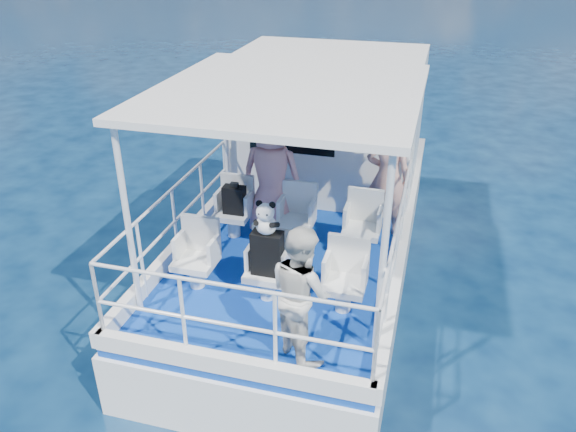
# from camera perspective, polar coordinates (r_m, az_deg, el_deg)

# --- Properties ---
(ground) EXTENTS (2000.00, 2000.00, 0.00)m
(ground) POSITION_cam_1_polar(r_m,az_deg,el_deg) (8.11, 0.37, -9.00)
(ground) COLOR #071B37
(ground) RESTS_ON ground
(hull) EXTENTS (3.00, 7.00, 1.60)m
(hull) POSITION_cam_1_polar(r_m,az_deg,el_deg) (8.91, 2.04, -5.29)
(hull) COLOR white
(hull) RESTS_ON ground
(deck) EXTENTS (2.90, 6.90, 0.10)m
(deck) POSITION_cam_1_polar(r_m,az_deg,el_deg) (8.48, 2.13, -0.46)
(deck) COLOR navy
(deck) RESTS_ON hull
(cabin) EXTENTS (2.85, 2.00, 2.20)m
(cabin) POSITION_cam_1_polar(r_m,az_deg,el_deg) (9.20, 4.17, 9.58)
(cabin) COLOR white
(cabin) RESTS_ON deck
(canopy) EXTENTS (3.00, 3.20, 0.08)m
(canopy) POSITION_cam_1_polar(r_m,az_deg,el_deg) (6.54, -0.01, 12.57)
(canopy) COLOR white
(canopy) RESTS_ON cabin
(canopy_posts) EXTENTS (2.77, 2.97, 2.20)m
(canopy_posts) POSITION_cam_1_polar(r_m,az_deg,el_deg) (6.88, -0.12, 3.26)
(canopy_posts) COLOR white
(canopy_posts) RESTS_ON deck
(railings) EXTENTS (2.84, 3.59, 1.00)m
(railings) POSITION_cam_1_polar(r_m,az_deg,el_deg) (6.88, -0.84, -2.37)
(railings) COLOR white
(railings) RESTS_ON deck
(seat_port_fwd) EXTENTS (0.48, 0.46, 0.38)m
(seat_port_fwd) POSITION_cam_1_polar(r_m,az_deg,el_deg) (7.93, -5.53, -0.74)
(seat_port_fwd) COLOR silver
(seat_port_fwd) RESTS_ON deck
(seat_center_fwd) EXTENTS (0.48, 0.46, 0.38)m
(seat_center_fwd) POSITION_cam_1_polar(r_m,az_deg,el_deg) (7.68, 0.78, -1.59)
(seat_center_fwd) COLOR silver
(seat_center_fwd) RESTS_ON deck
(seat_stbd_fwd) EXTENTS (0.48, 0.46, 0.38)m
(seat_stbd_fwd) POSITION_cam_1_polar(r_m,az_deg,el_deg) (7.54, 7.42, -2.46)
(seat_stbd_fwd) COLOR silver
(seat_stbd_fwd) RESTS_ON deck
(seat_port_aft) EXTENTS (0.48, 0.46, 0.38)m
(seat_port_aft) POSITION_cam_1_polar(r_m,az_deg,el_deg) (6.90, -9.28, -5.69)
(seat_port_aft) COLOR silver
(seat_port_aft) RESTS_ON deck
(seat_center_aft) EXTENTS (0.48, 0.46, 0.38)m
(seat_center_aft) POSITION_cam_1_polar(r_m,az_deg,el_deg) (6.62, -2.09, -6.89)
(seat_center_aft) COLOR silver
(seat_center_aft) RESTS_ON deck
(seat_stbd_aft) EXTENTS (0.48, 0.46, 0.38)m
(seat_stbd_aft) POSITION_cam_1_polar(r_m,az_deg,el_deg) (6.45, 5.65, -8.06)
(seat_stbd_aft) COLOR silver
(seat_stbd_aft) RESTS_ON deck
(passenger_port_fwd) EXTENTS (0.66, 0.47, 1.75)m
(passenger_port_fwd) POSITION_cam_1_polar(r_m,az_deg,el_deg) (7.70, -1.68, 4.17)
(passenger_port_fwd) COLOR pink
(passenger_port_fwd) RESTS_ON deck
(passenger_stbd_fwd) EXTENTS (0.62, 0.41, 1.67)m
(passenger_stbd_fwd) POSITION_cam_1_polar(r_m,az_deg,el_deg) (7.85, 10.08, 3.88)
(passenger_stbd_fwd) COLOR #D9998C
(passenger_stbd_fwd) RESTS_ON deck
(passenger_stbd_aft) EXTENTS (0.89, 0.88, 1.45)m
(passenger_stbd_aft) POSITION_cam_1_polar(r_m,az_deg,el_deg) (5.55, 1.31, -7.79)
(passenger_stbd_aft) COLOR silver
(passenger_stbd_aft) RESTS_ON deck
(backpack_port) EXTENTS (0.30, 0.17, 0.40)m
(backpack_port) POSITION_cam_1_polar(r_m,az_deg,el_deg) (7.71, -5.47, 1.64)
(backpack_port) COLOR black
(backpack_port) RESTS_ON seat_port_fwd
(backpack_center) EXTENTS (0.35, 0.20, 0.52)m
(backpack_center) POSITION_cam_1_polar(r_m,az_deg,el_deg) (6.33, -2.12, -3.78)
(backpack_center) COLOR black
(backpack_center) RESTS_ON seat_center_aft
(compact_camera) EXTENTS (0.11, 0.06, 0.06)m
(compact_camera) POSITION_cam_1_polar(r_m,az_deg,el_deg) (7.60, -5.47, 3.17)
(compact_camera) COLOR black
(compact_camera) RESTS_ON backpack_port
(panda) EXTENTS (0.25, 0.21, 0.39)m
(panda) POSITION_cam_1_polar(r_m,az_deg,el_deg) (6.09, -2.25, -0.18)
(panda) COLOR white
(panda) RESTS_ON backpack_center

